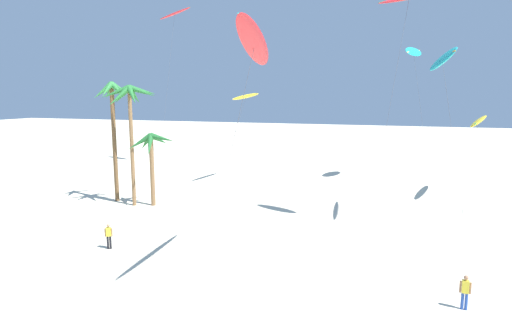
# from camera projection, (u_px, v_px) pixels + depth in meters

# --- Properties ---
(palm_tree_0) EXTENTS (3.42, 3.73, 11.20)m
(palm_tree_0) POSITION_uv_depth(u_px,v_px,m) (113.00, 109.00, 38.05)
(palm_tree_0) COLOR brown
(palm_tree_0) RESTS_ON ground
(palm_tree_1) EXTENTS (4.34, 4.13, 6.65)m
(palm_tree_1) POSITION_uv_depth(u_px,v_px,m) (152.00, 148.00, 36.96)
(palm_tree_1) COLOR olive
(palm_tree_1) RESTS_ON ground
(palm_tree_2) EXTENTS (4.69, 4.31, 10.86)m
(palm_tree_2) POSITION_uv_depth(u_px,v_px,m) (130.00, 104.00, 36.35)
(palm_tree_2) COLOR olive
(palm_tree_2) RESTS_ON ground
(flying_kite_0) EXTENTS (6.04, 7.79, 21.83)m
(flying_kite_0) POSITION_uv_depth(u_px,v_px,m) (175.00, 14.00, 56.70)
(flying_kite_0) COLOR red
(flying_kite_0) RESTS_ON ground
(flying_kite_2) EXTENTS (3.76, 5.03, 15.62)m
(flying_kite_2) POSITION_uv_depth(u_px,v_px,m) (414.00, 52.00, 45.86)
(flying_kite_2) COLOR #19B2B7
(flying_kite_2) RESTS_ON ground
(flying_kite_3) EXTENTS (3.42, 5.54, 10.44)m
(flying_kite_3) POSITION_uv_depth(u_px,v_px,m) (246.00, 96.00, 46.29)
(flying_kite_3) COLOR yellow
(flying_kite_3) RESTS_ON ground
(flying_kite_5) EXTENTS (3.80, 13.35, 8.26)m
(flying_kite_5) POSITION_uv_depth(u_px,v_px,m) (479.00, 121.00, 39.29)
(flying_kite_5) COLOR yellow
(flying_kite_5) RESTS_ON ground
(flying_kite_6) EXTENTS (2.99, 7.64, 13.51)m
(flying_kite_6) POSITION_uv_depth(u_px,v_px,m) (443.00, 60.00, 30.17)
(flying_kite_6) COLOR #19B2B7
(flying_kite_6) RESTS_ON ground
(flying_kite_7) EXTENTS (3.17, 8.16, 13.50)m
(flying_kite_7) POSITION_uv_depth(u_px,v_px,m) (255.00, 44.00, 20.06)
(flying_kite_7) COLOR red
(flying_kite_7) RESTS_ON ground
(person_foreground_walker) EXTENTS (0.46, 0.32, 1.69)m
(person_foreground_walker) POSITION_uv_depth(u_px,v_px,m) (109.00, 235.00, 26.80)
(person_foreground_walker) COLOR black
(person_foreground_walker) RESTS_ON ground
(person_near_left) EXTENTS (0.51, 0.22, 1.67)m
(person_near_left) POSITION_uv_depth(u_px,v_px,m) (465.00, 291.00, 19.14)
(person_near_left) COLOR #284CA3
(person_near_left) RESTS_ON ground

